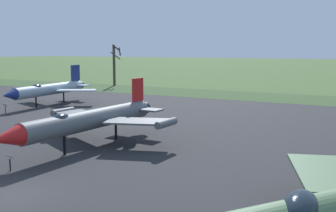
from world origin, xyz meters
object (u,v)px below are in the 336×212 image
(jet_fighter_rear_left, at_px, (89,120))
(info_placard_rear_left, at_px, (10,160))
(info_placard_front_right, at_px, (5,107))
(jet_fighter_front_right, at_px, (48,89))

(jet_fighter_rear_left, height_order, info_placard_rear_left, jet_fighter_rear_left)
(info_placard_front_right, bearing_deg, jet_fighter_front_right, 95.47)
(info_placard_front_right, height_order, jet_fighter_rear_left, jet_fighter_rear_left)
(info_placard_front_right, bearing_deg, info_placard_rear_left, -38.82)
(jet_fighter_rear_left, bearing_deg, info_placard_front_right, 157.07)
(jet_fighter_rear_left, distance_m, info_placard_rear_left, 6.83)
(jet_fighter_front_right, xyz_separation_m, info_placard_rear_left, (18.62, -21.70, -1.37))
(jet_fighter_front_right, bearing_deg, info_placard_rear_left, -49.37)
(info_placard_front_right, xyz_separation_m, info_placard_rear_left, (17.92, -14.42, -0.00))
(jet_fighter_front_right, relative_size, jet_fighter_rear_left, 0.97)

